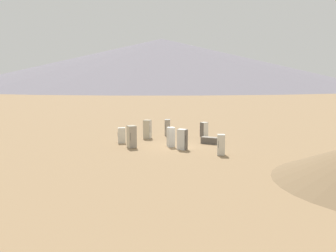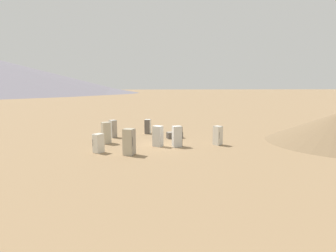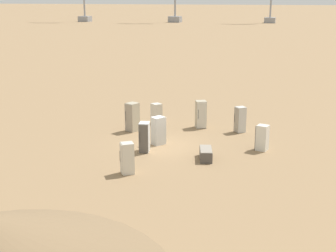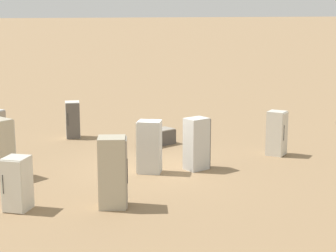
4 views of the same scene
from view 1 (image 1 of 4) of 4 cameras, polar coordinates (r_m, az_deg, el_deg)
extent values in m
plane|color=#937551|center=(28.85, 1.28, -3.60)|extent=(1000.00, 1000.00, 0.00)
cone|color=slate|center=(266.70, 9.34, 8.64)|extent=(235.99, 235.99, 20.01)
cone|color=slate|center=(305.45, -1.09, 10.87)|extent=(349.89, 349.89, 43.94)
cube|color=#4C4742|center=(30.36, 7.24, -2.54)|extent=(0.99, 1.61, 0.58)
cube|color=gray|center=(30.30, 7.25, -1.96)|extent=(0.95, 1.55, 0.04)
cube|color=#B2A88E|center=(28.38, -6.35, -1.87)|extent=(0.92, 0.94, 1.92)
cube|color=gray|center=(28.03, -6.09, -1.99)|extent=(0.61, 0.32, 1.84)
cylinder|color=#2D2D2D|center=(27.91, -6.54, -1.84)|extent=(0.02, 0.02, 0.67)
cube|color=silver|center=(27.46, 2.48, -2.35)|extent=(0.66, 0.80, 1.73)
cube|color=#56514C|center=(27.29, 3.19, -2.42)|extent=(0.53, 0.12, 1.66)
cylinder|color=#2D2D2D|center=(27.09, 3.06, -2.31)|extent=(0.02, 0.02, 0.61)
cube|color=silver|center=(33.95, 6.32, -0.62)|extent=(0.76, 0.73, 1.52)
cube|color=#56514C|center=(33.74, 5.89, -0.66)|extent=(0.20, 0.54, 1.46)
cylinder|color=#2D2D2D|center=(33.87, 5.64, -0.50)|extent=(0.02, 0.02, 0.53)
cube|color=silver|center=(34.60, -0.10, -0.25)|extent=(0.80, 0.80, 1.71)
cube|color=gray|center=(34.30, -0.12, -0.32)|extent=(0.36, 0.46, 1.64)
cylinder|color=#2D2D2D|center=(34.26, -0.45, -0.19)|extent=(0.02, 0.02, 0.60)
cube|color=#B2A88E|center=(32.79, -3.65, -0.57)|extent=(0.89, 0.87, 1.87)
cube|color=beige|center=(32.67, -3.07, -0.60)|extent=(0.63, 0.30, 1.80)
cylinder|color=#2D2D2D|center=(32.42, -3.16, -0.50)|extent=(0.02, 0.02, 0.65)
cube|color=beige|center=(30.72, -8.04, -1.62)|extent=(0.87, 0.87, 1.43)
cube|color=silver|center=(30.71, -8.67, -1.63)|extent=(0.41, 0.46, 1.38)
cylinder|color=#2D2D2D|center=(30.91, -8.74, -1.44)|extent=(0.02, 0.02, 0.50)
cube|color=silver|center=(28.68, 0.49, -1.93)|extent=(0.90, 0.93, 1.72)
cube|color=silver|center=(29.04, 0.29, -1.80)|extent=(0.48, 0.36, 1.65)
cylinder|color=#2D2D2D|center=(29.11, 0.67, -1.61)|extent=(0.02, 0.02, 0.60)
cube|color=beige|center=(25.78, 9.21, -3.24)|extent=(0.82, 0.81, 1.63)
cube|color=beige|center=(25.46, 9.24, -3.38)|extent=(0.33, 0.49, 1.56)
cylinder|color=#2D2D2D|center=(25.41, 8.79, -3.20)|extent=(0.02, 0.02, 0.57)
camera|label=2|loc=(19.59, -48.49, 2.80)|focal=28.00mm
camera|label=3|loc=(31.20, 55.67, 9.96)|focal=50.00mm
camera|label=4|loc=(26.18, -37.24, 4.96)|focal=60.00mm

